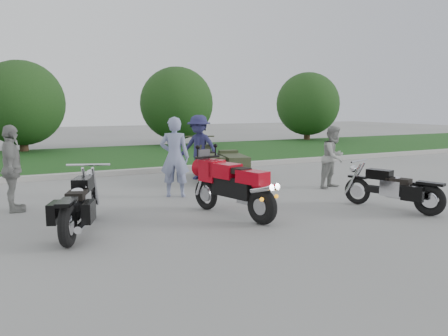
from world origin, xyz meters
name	(u,v)px	position (x,y,z in m)	size (l,w,h in m)	color
ground	(227,217)	(0.00, 0.00, 0.00)	(80.00, 80.00, 0.00)	#9A9994
curb	(140,171)	(0.00, 6.00, 0.07)	(60.00, 0.30, 0.15)	#AEABA4
grass_strip	(111,157)	(0.00, 10.15, 0.07)	(60.00, 8.00, 0.14)	#27561D
tree_mid_left	(21,103)	(-3.00, 13.50, 2.19)	(3.60, 3.60, 4.00)	#3F2B1C
tree_mid_right	(177,104)	(4.00, 13.50, 2.19)	(3.60, 3.60, 4.00)	#3F2B1C
tree_far_right	(308,104)	(12.00, 13.50, 2.19)	(3.60, 3.60, 4.00)	#3F2B1C
sportbike_red	(234,185)	(0.13, -0.03, 0.60)	(0.81, 2.11, 1.03)	black
cruiser_left	(79,207)	(-2.62, 0.13, 0.44)	(0.93, 2.14, 0.86)	black
cruiser_right	(396,190)	(3.27, -0.98, 0.40)	(0.87, 1.96, 0.79)	black
cruiser_sidecar	(222,163)	(1.80, 3.87, 0.46)	(1.57, 2.54, 0.99)	black
person_stripe	(175,157)	(-0.21, 2.22, 0.92)	(0.67, 0.44, 1.83)	#848DB4
person_grey	(334,157)	(3.78, 1.50, 0.79)	(0.77, 0.60, 1.58)	#969792
person_denim	(199,147)	(1.24, 4.21, 0.91)	(1.18, 0.68, 1.82)	navy
person_back	(12,169)	(-3.55, 2.26, 0.85)	(1.00, 0.42, 1.71)	gray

